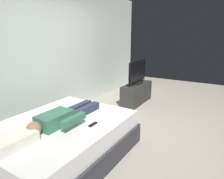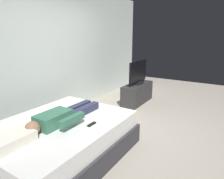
# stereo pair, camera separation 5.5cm
# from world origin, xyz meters

# --- Properties ---
(ground_plane) EXTENTS (10.00, 10.00, 0.00)m
(ground_plane) POSITION_xyz_m (0.00, 0.00, 0.00)
(ground_plane) COLOR #ADA393
(back_wall) EXTENTS (6.40, 0.10, 2.80)m
(back_wall) POSITION_xyz_m (0.40, 1.76, 1.40)
(back_wall) COLOR silver
(back_wall) RESTS_ON ground
(bed) EXTENTS (2.05, 1.56, 0.54)m
(bed) POSITION_xyz_m (-1.08, 0.48, 0.26)
(bed) COLOR #333338
(bed) RESTS_ON ground
(pillow) EXTENTS (0.48, 0.34, 0.12)m
(pillow) POSITION_xyz_m (-1.79, 0.48, 0.60)
(pillow) COLOR silver
(pillow) RESTS_ON bed
(person) EXTENTS (1.26, 0.46, 0.18)m
(person) POSITION_xyz_m (-1.05, 0.44, 0.62)
(person) COLOR #387056
(person) RESTS_ON bed
(remote) EXTENTS (0.15, 0.04, 0.02)m
(remote) POSITION_xyz_m (-0.90, 0.03, 0.55)
(remote) COLOR black
(remote) RESTS_ON bed
(tv_stand) EXTENTS (1.10, 0.40, 0.50)m
(tv_stand) POSITION_xyz_m (1.73, 0.58, 0.25)
(tv_stand) COLOR #2D2D2D
(tv_stand) RESTS_ON ground
(tv) EXTENTS (0.88, 0.20, 0.59)m
(tv) POSITION_xyz_m (1.73, 0.58, 0.78)
(tv) COLOR black
(tv) RESTS_ON tv_stand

